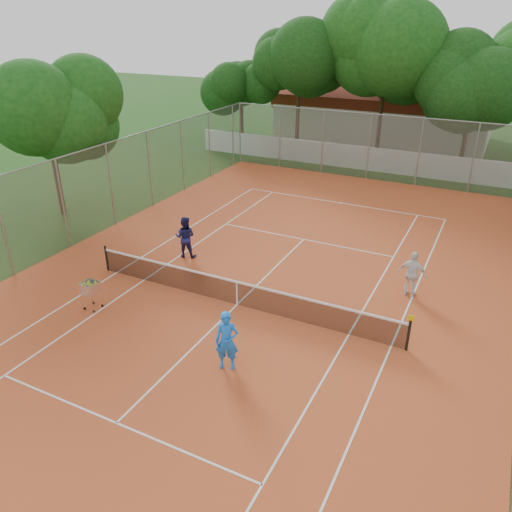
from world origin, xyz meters
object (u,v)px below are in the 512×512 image
at_px(player_far_left, 185,237).
at_px(tennis_net, 237,293).
at_px(clubhouse, 384,111).
at_px(ball_hopper, 92,295).
at_px(player_far_right, 412,274).
at_px(player_near, 227,341).

bearing_deg(player_far_left, tennis_net, 129.59).
bearing_deg(clubhouse, ball_hopper, -94.35).
bearing_deg(tennis_net, player_far_left, 146.79).
distance_m(tennis_net, player_far_right, 6.38).
bearing_deg(clubhouse, player_far_right, -73.95).
relative_size(clubhouse, player_far_left, 9.15).
xyz_separation_m(clubhouse, player_near, (3.42, -32.19, -1.25)).
height_order(clubhouse, ball_hopper, clubhouse).
xyz_separation_m(clubhouse, player_far_left, (-1.84, -26.49, -1.28)).
relative_size(tennis_net, player_near, 6.41).
relative_size(tennis_net, clubhouse, 0.72).
relative_size(player_far_right, ball_hopper, 1.54).
height_order(player_near, ball_hopper, player_near).
height_order(tennis_net, clubhouse, clubhouse).
bearing_deg(player_near, ball_hopper, 152.76).
relative_size(tennis_net, ball_hopper, 10.48).
bearing_deg(ball_hopper, player_far_left, 75.04).
bearing_deg(player_far_right, ball_hopper, 38.07).
height_order(player_far_left, player_far_right, player_far_left).
distance_m(clubhouse, player_far_left, 26.58).
xyz_separation_m(player_far_right, ball_hopper, (-9.75, -5.93, -0.30)).
bearing_deg(ball_hopper, clubhouse, 77.05).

